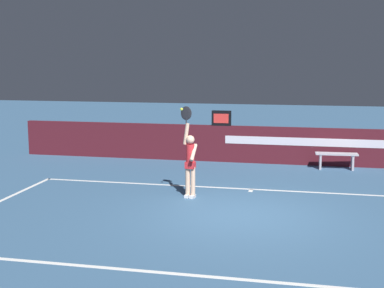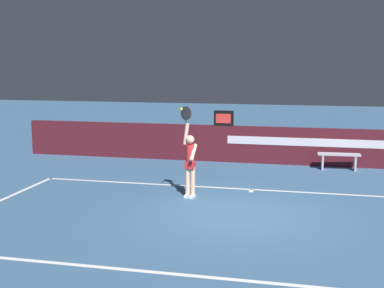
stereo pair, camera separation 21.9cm
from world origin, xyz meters
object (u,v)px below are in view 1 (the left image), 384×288
object	(u,v)px
speed_display	(221,118)
tennis_ball	(182,109)
tennis_player	(190,161)
courtside_bench_near	(336,157)

from	to	relation	value
speed_display	tennis_ball	xyz separation A→B (m)	(-0.19, -5.08, 0.75)
speed_display	tennis_player	xyz separation A→B (m)	(-0.04, -4.82, -0.54)
tennis_ball	courtside_bench_near	bearing A→B (deg)	48.96
speed_display	tennis_ball	world-z (taller)	tennis_ball
speed_display	courtside_bench_near	size ratio (longest dim) A/B	0.49
speed_display	tennis_player	distance (m)	4.85
tennis_player	speed_display	bearing A→B (deg)	89.48
tennis_player	tennis_ball	xyz separation A→B (m)	(-0.15, -0.27, 1.30)
tennis_player	courtside_bench_near	distance (m)	5.73
tennis_player	tennis_ball	distance (m)	1.33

